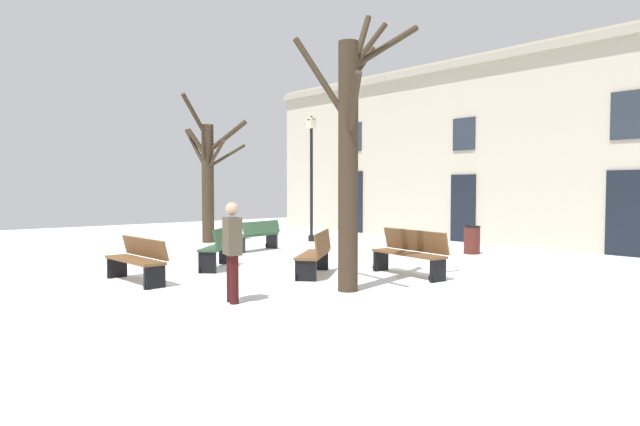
% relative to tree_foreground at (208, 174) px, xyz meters
% --- Properties ---
extents(ground_plane, '(30.63, 30.63, 0.00)m').
position_rel_tree_foreground_xyz_m(ground_plane, '(5.22, -1.21, -2.23)').
color(ground_plane, white).
extents(building_facade, '(19.14, 0.60, 6.10)m').
position_rel_tree_foreground_xyz_m(building_facade, '(5.22, 6.72, 0.88)').
color(building_facade, '#BCB29E').
rests_on(building_facade, ground).
extents(tree_foreground, '(2.12, 2.23, 4.74)m').
position_rel_tree_foreground_xyz_m(tree_foreground, '(0.00, 0.00, 0.00)').
color(tree_foreground, '#382B1E').
rests_on(tree_foreground, ground).
extents(tree_right_of_center, '(1.78, 2.03, 5.04)m').
position_rel_tree_foreground_xyz_m(tree_right_of_center, '(9.17, -2.37, 0.25)').
color(tree_right_of_center, '#382B1E').
rests_on(tree_right_of_center, ground).
extents(streetlamp, '(0.30, 0.30, 4.19)m').
position_rel_tree_foreground_xyz_m(streetlamp, '(1.87, 2.83, 0.31)').
color(streetlamp, black).
rests_on(streetlamp, ground).
extents(litter_bin, '(0.46, 0.46, 0.76)m').
position_rel_tree_foreground_xyz_m(litter_bin, '(7.42, 3.91, -1.85)').
color(litter_bin, '#4C1E19').
rests_on(litter_bin, ground).
extents(bench_back_to_back_left, '(1.39, 1.46, 0.93)m').
position_rel_tree_foreground_xyz_m(bench_back_to_back_left, '(5.35, -2.72, -1.75)').
color(bench_back_to_back_left, '#2D4C33').
rests_on(bench_back_to_back_left, ground).
extents(bench_facing_shops, '(0.84, 1.60, 0.86)m').
position_rel_tree_foreground_xyz_m(bench_facing_shops, '(2.98, -0.11, -1.79)').
color(bench_facing_shops, '#2D4C33').
rests_on(bench_facing_shops, ground).
extents(bench_by_litter_bin, '(1.42, 1.56, 0.92)m').
position_rel_tree_foreground_xyz_m(bench_by_litter_bin, '(7.48, -1.71, -1.78)').
color(bench_by_litter_bin, brown).
rests_on(bench_by_litter_bin, ground).
extents(bench_near_lamp, '(1.85, 0.53, 0.86)m').
position_rel_tree_foreground_xyz_m(bench_near_lamp, '(5.92, -4.87, -1.78)').
color(bench_near_lamp, brown).
rests_on(bench_near_lamp, ground).
extents(bench_back_to_back_right, '(1.91, 0.71, 0.95)m').
position_rel_tree_foreground_xyz_m(bench_back_to_back_right, '(8.79, -0.28, -1.74)').
color(bench_back_to_back_right, brown).
rests_on(bench_back_to_back_right, ground).
extents(person_crossing_plaza, '(0.43, 0.32, 1.59)m').
position_rel_tree_foreground_xyz_m(person_crossing_plaza, '(8.73, -4.48, -1.36)').
color(person_crossing_plaza, '#350F0F').
rests_on(person_crossing_plaza, ground).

